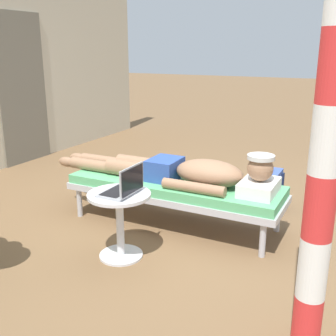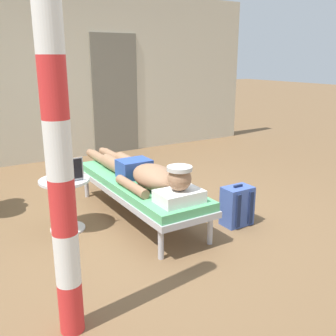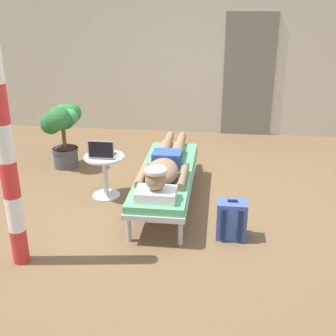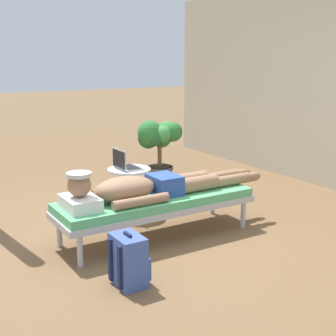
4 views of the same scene
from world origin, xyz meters
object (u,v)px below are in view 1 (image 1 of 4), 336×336
at_px(lounge_chair, 174,188).
at_px(side_table, 120,214).
at_px(person_reclining, 185,171).
at_px(porch_post, 327,140).
at_px(laptop, 125,187).
at_px(backpack, 268,190).

bearing_deg(lounge_chair, side_table, 172.68).
height_order(person_reclining, porch_post, porch_post).
bearing_deg(person_reclining, lounge_chair, 90.00).
relative_size(lounge_chair, laptop, 6.38).
bearing_deg(laptop, lounge_chair, -3.45).
relative_size(person_reclining, porch_post, 0.93).
distance_m(lounge_chair, person_reclining, 0.20).
xyz_separation_m(lounge_chair, person_reclining, (-0.00, -0.10, 0.17)).
bearing_deg(side_table, person_reclining, -14.74).
height_order(backpack, porch_post, porch_post).
height_order(side_table, laptop, laptop).
distance_m(laptop, backpack, 1.72).
bearing_deg(lounge_chair, laptop, 176.55).
xyz_separation_m(person_reclining, side_table, (-0.75, 0.20, -0.16)).
bearing_deg(porch_post, lounge_chair, 48.96).
distance_m(backpack, porch_post, 2.27).
distance_m(lounge_chair, backpack, 1.03).
bearing_deg(side_table, porch_post, -106.50).
distance_m(person_reclining, porch_post, 1.84).
relative_size(lounge_chair, person_reclining, 0.91).
distance_m(side_table, laptop, 0.23).
distance_m(lounge_chair, side_table, 0.76).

